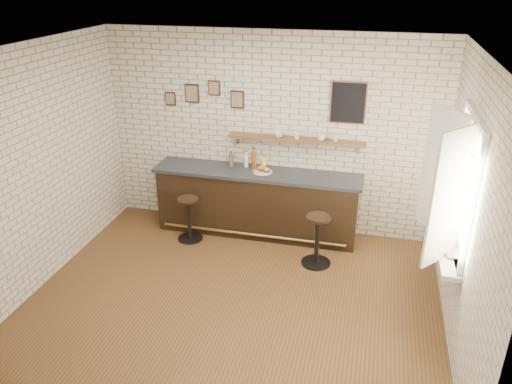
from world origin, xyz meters
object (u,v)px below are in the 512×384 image
(bar_stool_right, at_px, (317,239))
(sandwich_plate, at_px, (263,172))
(ciabatta_sandwich, at_px, (263,169))
(book_upper, at_px, (446,252))
(shelf_cup_a, at_px, (279,134))
(bitters_bottle_amber, at_px, (254,160))
(shelf_cup_d, at_px, (336,139))
(bitters_bottle_brown, at_px, (231,160))
(shelf_cup_c, at_px, (321,137))
(bitters_bottle_white, at_px, (246,160))
(bar_counter, at_px, (257,202))
(condiment_bottle_yellow, at_px, (263,163))
(book_lower, at_px, (446,253))
(shelf_cup_b, at_px, (297,135))
(bar_stool_left, at_px, (189,217))

(bar_stool_right, bearing_deg, sandwich_plate, 143.45)
(ciabatta_sandwich, bearing_deg, book_upper, -33.85)
(shelf_cup_a, bearing_deg, ciabatta_sandwich, -152.60)
(ciabatta_sandwich, height_order, bar_stool_right, ciabatta_sandwich)
(bitters_bottle_amber, relative_size, shelf_cup_d, 3.43)
(bitters_bottle_brown, relative_size, bitters_bottle_amber, 0.73)
(bitters_bottle_amber, bearing_deg, shelf_cup_d, 2.86)
(shelf_cup_c, bearing_deg, bar_stool_right, -152.99)
(bitters_bottle_white, bearing_deg, bar_counter, -35.12)
(sandwich_plate, bearing_deg, bitters_bottle_brown, 164.60)
(bitters_bottle_white, xyz_separation_m, bar_stool_right, (1.22, -0.83, -0.72))
(sandwich_plate, distance_m, shelf_cup_c, 0.99)
(condiment_bottle_yellow, bearing_deg, book_lower, -35.73)
(bitters_bottle_white, bearing_deg, shelf_cup_b, 4.55)
(book_lower, bearing_deg, bar_stool_left, 143.55)
(shelf_cup_d, bearing_deg, sandwich_plate, 174.05)
(bitters_bottle_white, xyz_separation_m, shelf_cup_c, (1.09, 0.06, 0.43))
(bar_stool_left, relative_size, bar_stool_right, 0.92)
(bar_stool_left, xyz_separation_m, shelf_cup_b, (1.47, 0.66, 1.18))
(shelf_cup_d, height_order, book_upper, shelf_cup_d)
(ciabatta_sandwich, xyz_separation_m, shelf_cup_d, (1.01, 0.20, 0.49))
(shelf_cup_a, bearing_deg, shelf_cup_c, -20.63)
(sandwich_plate, relative_size, ciabatta_sandwich, 1.26)
(shelf_cup_b, xyz_separation_m, book_lower, (1.97, -1.82, -0.61))
(shelf_cup_d, bearing_deg, bitters_bottle_white, 165.30)
(bitters_bottle_brown, xyz_separation_m, book_lower, (2.95, -1.76, -0.16))
(bar_stool_right, height_order, shelf_cup_b, shelf_cup_b)
(bitters_bottle_brown, height_order, book_upper, bitters_bottle_brown)
(book_upper, bearing_deg, sandwich_plate, 150.33)
(bar_stool_left, bearing_deg, book_upper, -18.62)
(condiment_bottle_yellow, distance_m, book_upper, 3.02)
(bitters_bottle_amber, relative_size, book_lower, 1.36)
(bar_counter, bearing_deg, bar_stool_right, -34.19)
(ciabatta_sandwich, bearing_deg, sandwich_plate, 180.00)
(shelf_cup_c, relative_size, book_upper, 0.52)
(shelf_cup_c, bearing_deg, bar_counter, 121.95)
(bitters_bottle_brown, height_order, condiment_bottle_yellow, bitters_bottle_brown)
(bitters_bottle_white, height_order, bitters_bottle_amber, bitters_bottle_amber)
(sandwich_plate, xyz_separation_m, book_lower, (2.43, -1.62, -0.08))
(bitters_bottle_brown, bearing_deg, bar_stool_left, -129.09)
(bitters_bottle_white, distance_m, shelf_cup_b, 0.86)
(book_lower, bearing_deg, shelf_cup_a, 122.91)
(book_lower, bearing_deg, bar_counter, 129.31)
(ciabatta_sandwich, bearing_deg, bitters_bottle_amber, 141.37)
(bar_stool_right, relative_size, shelf_cup_a, 5.64)
(book_lower, xyz_separation_m, book_upper, (0.00, -0.00, 0.02))
(bitters_bottle_brown, bearing_deg, shelf_cup_b, 3.46)
(shelf_cup_b, height_order, book_upper, shelf_cup_b)
(ciabatta_sandwich, xyz_separation_m, bitters_bottle_white, (-0.30, 0.14, 0.06))
(bitters_bottle_amber, bearing_deg, shelf_cup_b, 5.40)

